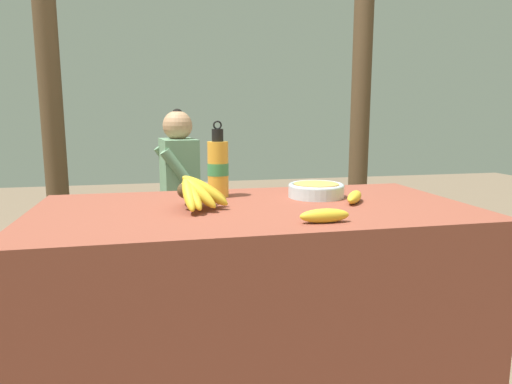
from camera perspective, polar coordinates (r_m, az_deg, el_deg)
name	(u,v)px	position (r m, az deg, el deg)	size (l,w,h in m)	color
market_counter	(255,316)	(1.67, -0.15, -15.24)	(1.46, 0.75, 0.79)	brown
banana_bunch_ripe	(196,191)	(1.49, -7.52, 0.16)	(0.18, 0.25, 0.13)	#4C381E
serving_bowl	(316,189)	(1.72, 7.53, 0.34)	(0.21, 0.21, 0.05)	silver
water_bottle	(218,167)	(1.71, -4.77, 3.09)	(0.08, 0.08, 0.28)	gold
loose_banana_front	(325,216)	(1.32, 8.56, -2.95)	(0.15, 0.04, 0.04)	gold
loose_banana_side	(355,197)	(1.64, 12.21, -0.62)	(0.12, 0.15, 0.04)	gold
wooden_bench	(225,226)	(2.98, -3.96, -4.28)	(1.62, 0.32, 0.45)	brown
seated_vendor	(172,187)	(2.86, -10.51, 0.66)	(0.43, 0.41, 1.13)	#564C60
banana_bunch_green	(295,203)	(3.06, 4.84, -1.35)	(0.15, 0.27, 0.13)	#4C381E
support_post_near	(51,99)	(3.23, -24.27, 10.60)	(0.14, 0.14, 2.39)	#4C3823
support_post_far	(361,101)	(3.49, 12.95, 11.07)	(0.14, 0.14, 2.39)	#4C3823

